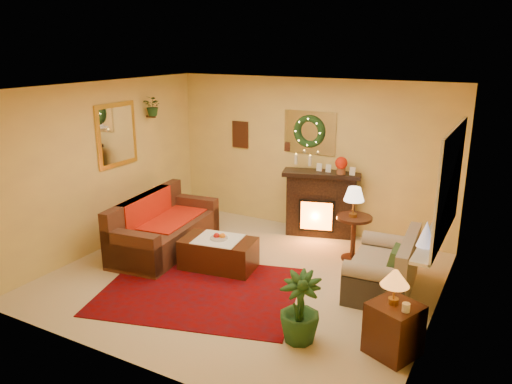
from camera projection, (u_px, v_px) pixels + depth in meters
The scene contains 31 objects.
floor at pixel (244, 277), 6.97m from camera, with size 5.00×5.00×0.00m, color beige.
ceiling at pixel (243, 88), 6.23m from camera, with size 5.00×5.00×0.00m, color white.
wall_back at pixel (309, 156), 8.49m from camera, with size 5.00×5.00×0.00m, color #EFD88C.
wall_front at pixel (124, 246), 4.71m from camera, with size 5.00×5.00×0.00m, color #EFD88C.
wall_left at pixel (104, 166), 7.75m from camera, with size 4.50×4.50×0.00m, color #EFD88C.
wall_right at pixel (441, 218), 5.45m from camera, with size 4.50×4.50×0.00m, color #EFD88C.
area_rug at pixel (200, 291), 6.57m from camera, with size 2.53×1.90×0.01m, color maroon.
sofa at pixel (165, 224), 7.78m from camera, with size 0.88×2.01×0.86m, color brown.
red_throw at pixel (168, 218), 7.96m from camera, with size 0.77×1.26×0.02m, color red.
fireplace at pixel (321, 204), 8.38m from camera, with size 1.13×0.36×1.04m, color #361D18.
poinsettia at pixel (341, 163), 7.97m from camera, with size 0.20×0.20×0.20m, color red.
mantel_candle_a at pixel (296, 159), 8.40m from camera, with size 0.06×0.06×0.17m, color white.
mantel_candle_b at pixel (310, 161), 8.29m from camera, with size 0.06×0.06×0.17m, color white.
mantel_mirror at pixel (310, 132), 8.36m from camera, with size 0.92×0.02×0.72m, color white.
wreath at pixel (309, 132), 8.32m from camera, with size 0.55×0.55×0.11m, color #194719.
wall_art at pixel (240, 135), 9.02m from camera, with size 0.32×0.03×0.48m, color #381E11.
gold_mirror at pixel (117, 135), 7.86m from camera, with size 0.03×0.84×1.00m, color gold.
hanging_plant at pixel (154, 116), 8.36m from camera, with size 0.33×0.28×0.36m, color #194719.
loveseat at pixel (383, 260), 6.52m from camera, with size 0.77×1.33×0.77m, color tan.
window_frame at pixel (450, 184), 5.85m from camera, with size 0.03×1.86×1.36m, color white.
window_glass at pixel (448, 184), 5.86m from camera, with size 0.02×1.70×1.22m, color black.
window_sill at pixel (435, 237), 6.09m from camera, with size 0.22×1.86×0.04m, color white.
mini_tree at pixel (426, 234), 5.71m from camera, with size 0.21×0.21×0.31m, color white.
sill_plant at pixel (444, 205), 6.60m from camera, with size 0.30×0.24×0.54m, color black.
side_table_round at pixel (353, 239), 7.46m from camera, with size 0.52×0.52×0.68m, color black.
lamp_cream at pixel (354, 204), 7.29m from camera, with size 0.30×0.30×0.46m, color #FFDDBB.
end_table_square at pixel (394, 330), 5.19m from camera, with size 0.46×0.46×0.57m, color #513020.
lamp_tiffany at pixel (394, 288), 5.07m from camera, with size 0.30×0.30×0.43m, color orange.
coffee_table at pixel (218, 254), 7.20m from camera, with size 1.06×0.58×0.44m, color #432817.
fruit_bowl at pixel (219, 239), 7.13m from camera, with size 0.25×0.25×0.06m, color beige.
floor_palm at pixel (300, 304), 5.36m from camera, with size 1.34×1.34×2.40m, color black.
Camera 1 is at (3.18, -5.48, 3.14)m, focal length 35.00 mm.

